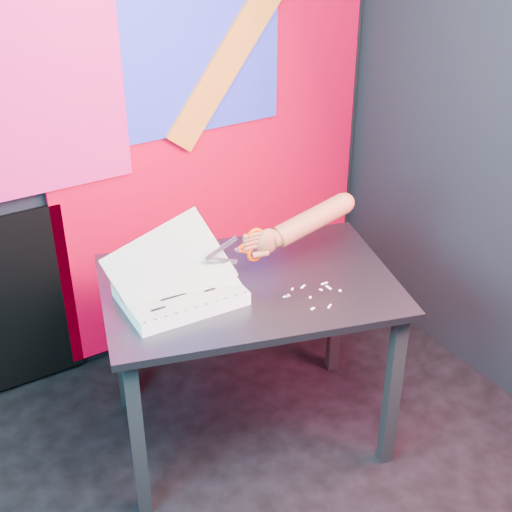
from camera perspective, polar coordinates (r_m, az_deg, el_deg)
room at (r=1.74m, az=0.61°, el=1.14°), size 3.01×3.01×2.71m
backdrop at (r=3.14m, az=-12.83°, el=6.11°), size 2.88×0.05×2.08m
work_table at (r=2.76m, az=-0.57°, el=-3.90°), size 1.27×1.02×0.75m
printout_stack at (r=2.61m, az=-6.11°, el=-2.92°), size 0.47×0.32×0.31m
scissors at (r=2.64m, az=-0.38°, el=0.81°), size 0.24×0.02×0.14m
hand_forearm at (r=2.74m, az=3.92°, el=2.64°), size 0.48×0.09×0.17m
paper_clippings at (r=2.65m, az=4.68°, el=-2.96°), size 0.21×0.18×0.00m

